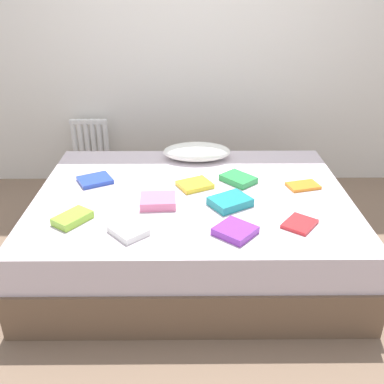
# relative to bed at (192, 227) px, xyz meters

# --- Properties ---
(ground_plane) EXTENTS (8.00, 8.00, 0.00)m
(ground_plane) POSITION_rel_bed_xyz_m (0.00, 0.00, -0.25)
(ground_plane) COLOR #7F6651
(back_wall) EXTENTS (6.00, 0.10, 2.80)m
(back_wall) POSITION_rel_bed_xyz_m (0.00, 1.35, 1.15)
(back_wall) COLOR silver
(back_wall) RESTS_ON ground
(bed) EXTENTS (2.00, 1.50, 0.50)m
(bed) POSITION_rel_bed_xyz_m (0.00, 0.00, 0.00)
(bed) COLOR brown
(bed) RESTS_ON ground
(radiator) EXTENTS (0.32, 0.04, 0.49)m
(radiator) POSITION_rel_bed_xyz_m (-0.90, 1.20, 0.12)
(radiator) COLOR white
(radiator) RESTS_ON ground
(pillow) EXTENTS (0.50, 0.28, 0.12)m
(pillow) POSITION_rel_bed_xyz_m (0.04, 0.56, 0.31)
(pillow) COLOR white
(pillow) RESTS_ON bed
(textbook_pink) EXTENTS (0.22, 0.19, 0.05)m
(textbook_pink) POSITION_rel_bed_xyz_m (-0.21, -0.16, 0.28)
(textbook_pink) COLOR pink
(textbook_pink) RESTS_ON bed
(textbook_red) EXTENTS (0.23, 0.23, 0.02)m
(textbook_red) POSITION_rel_bed_xyz_m (0.59, -0.41, 0.26)
(textbook_red) COLOR red
(textbook_red) RESTS_ON bed
(textbook_lime) EXTENTS (0.22, 0.24, 0.04)m
(textbook_lime) POSITION_rel_bed_xyz_m (-0.67, -0.35, 0.27)
(textbook_lime) COLOR #8CC638
(textbook_lime) RESTS_ON bed
(textbook_teal) EXTENTS (0.29, 0.27, 0.05)m
(textbook_teal) POSITION_rel_bed_xyz_m (0.23, -0.17, 0.28)
(textbook_teal) COLOR teal
(textbook_teal) RESTS_ON bed
(textbook_green) EXTENTS (0.26, 0.26, 0.04)m
(textbook_green) POSITION_rel_bed_xyz_m (0.31, 0.16, 0.27)
(textbook_green) COLOR green
(textbook_green) RESTS_ON bed
(textbook_white) EXTENTS (0.24, 0.24, 0.04)m
(textbook_white) POSITION_rel_bed_xyz_m (-0.34, -0.48, 0.27)
(textbook_white) COLOR white
(textbook_white) RESTS_ON bed
(textbook_purple) EXTENTS (0.26, 0.26, 0.04)m
(textbook_purple) POSITION_rel_bed_xyz_m (0.23, -0.49, 0.27)
(textbook_purple) COLOR purple
(textbook_purple) RESTS_ON bed
(textbook_yellow) EXTENTS (0.26, 0.24, 0.03)m
(textbook_yellow) POSITION_rel_bed_xyz_m (0.02, 0.09, 0.27)
(textbook_yellow) COLOR yellow
(textbook_yellow) RESTS_ON bed
(textbook_blue) EXTENTS (0.26, 0.25, 0.03)m
(textbook_blue) POSITION_rel_bed_xyz_m (-0.65, 0.16, 0.27)
(textbook_blue) COLOR #2847B7
(textbook_blue) RESTS_ON bed
(textbook_orange) EXTENTS (0.23, 0.18, 0.02)m
(textbook_orange) POSITION_rel_bed_xyz_m (0.72, 0.07, 0.26)
(textbook_orange) COLOR orange
(textbook_orange) RESTS_ON bed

